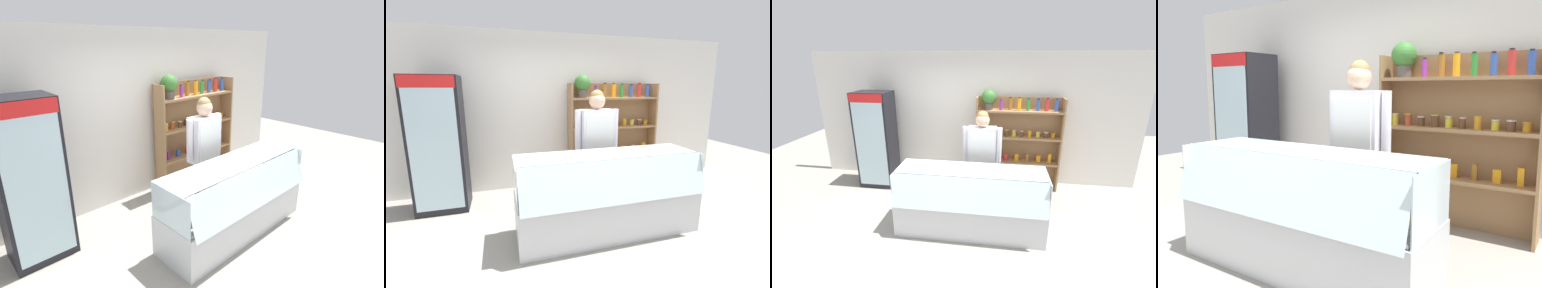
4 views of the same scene
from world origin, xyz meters
TOP-DOWN VIEW (x-y plane):
  - ground_plane at (0.00, 0.00)m, footprint 12.00×12.00m
  - back_wall at (0.00, 1.97)m, footprint 6.80×0.10m
  - drinks_fridge at (-1.87, 1.41)m, footprint 0.70×0.55m
  - shelving_unit at (0.89, 1.71)m, footprint 1.65×0.29m
  - deli_display_case at (0.21, 0.12)m, footprint 2.22×0.76m
  - shop_clerk at (0.32, 0.81)m, footprint 0.66×0.25m

SIDE VIEW (x-z plane):
  - ground_plane at x=0.00m, z-range 0.00..0.00m
  - deli_display_case at x=0.21m, z-range -0.19..0.82m
  - drinks_fridge at x=-1.87m, z-range 0.00..1.95m
  - shop_clerk at x=0.32m, z-range 0.17..1.93m
  - shelving_unit at x=0.89m, z-range 0.13..2.13m
  - back_wall at x=0.00m, z-range 0.00..2.70m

